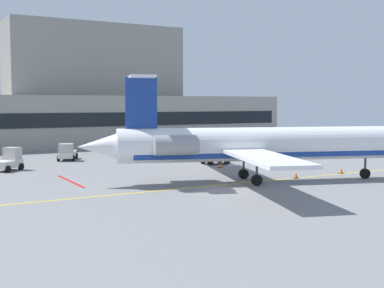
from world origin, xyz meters
TOP-DOWN VIEW (x-y plane):
  - ground at (-0.00, 0.00)m, footprint 120.00×120.00m
  - terminal_building at (6.08, 47.69)m, footprint 62.32×14.72m
  - regional_jet at (4.79, 2.35)m, footprint 30.19×25.33m
  - baggage_tug at (-12.51, 20.59)m, footprint 3.38×3.34m
  - pushback_tractor at (8.16, 15.14)m, footprint 3.10×2.23m
  - belt_loader at (-4.84, 26.93)m, footprint 3.24×4.40m
  - fuel_tank at (18.88, 26.03)m, footprint 6.33×2.68m
  - safety_cone_alpha at (9.17, 2.39)m, footprint 0.47×0.47m
  - safety_cone_bravo at (15.15, 2.75)m, footprint 0.47×0.47m
  - safety_cone_charlie at (7.28, 12.13)m, footprint 0.47×0.47m

SIDE VIEW (x-z plane):
  - ground at x=0.00m, z-range -0.10..0.00m
  - safety_cone_alpha at x=9.17m, z-range -0.03..0.52m
  - safety_cone_bravo at x=15.15m, z-range -0.03..0.52m
  - safety_cone_charlie at x=7.28m, z-range -0.03..0.52m
  - pushback_tractor at x=8.16m, z-range -0.08..1.84m
  - belt_loader at x=-4.84m, z-range -0.08..1.96m
  - baggage_tug at x=-12.51m, z-range -0.13..2.17m
  - fuel_tank at x=18.88m, z-range 0.15..2.62m
  - regional_jet at x=4.79m, z-range -1.26..7.73m
  - terminal_building at x=6.08m, z-range -2.71..16.88m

